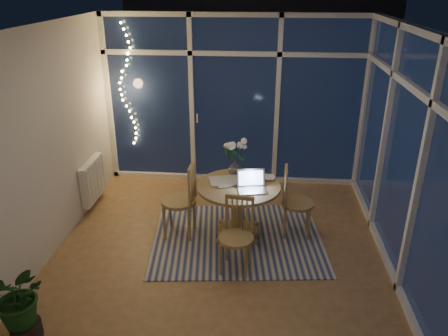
% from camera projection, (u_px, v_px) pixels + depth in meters
% --- Properties ---
extents(floor, '(4.00, 4.00, 0.00)m').
position_uv_depth(floor, '(222.00, 246.00, 5.39)').
color(floor, olive).
rests_on(floor, ground).
extents(ceiling, '(4.00, 4.00, 0.00)m').
position_uv_depth(ceiling, '(222.00, 26.00, 4.35)').
color(ceiling, white).
rests_on(ceiling, wall_back).
extents(wall_back, '(4.00, 0.04, 2.60)m').
position_uv_depth(wall_back, '(234.00, 101.00, 6.70)').
color(wall_back, silver).
rests_on(wall_back, floor).
extents(wall_front, '(4.00, 0.04, 2.60)m').
position_uv_depth(wall_front, '(196.00, 249.00, 3.05)').
color(wall_front, silver).
rests_on(wall_front, floor).
extents(wall_left, '(0.04, 4.00, 2.60)m').
position_uv_depth(wall_left, '(50.00, 142.00, 5.04)').
color(wall_left, silver).
rests_on(wall_left, floor).
extents(wall_right, '(0.04, 4.00, 2.60)m').
position_uv_depth(wall_right, '(406.00, 153.00, 4.71)').
color(wall_right, silver).
rests_on(wall_right, floor).
extents(window_wall_back, '(4.00, 0.10, 2.60)m').
position_uv_depth(window_wall_back, '(234.00, 102.00, 6.66)').
color(window_wall_back, white).
rests_on(window_wall_back, floor).
extents(window_wall_right, '(0.10, 4.00, 2.60)m').
position_uv_depth(window_wall_right, '(403.00, 153.00, 4.71)').
color(window_wall_right, white).
rests_on(window_wall_right, floor).
extents(radiator, '(0.10, 0.70, 0.58)m').
position_uv_depth(radiator, '(93.00, 180.00, 6.22)').
color(radiator, white).
rests_on(radiator, wall_left).
extents(fairy_lights, '(0.24, 0.10, 1.85)m').
position_uv_depth(fairy_lights, '(126.00, 86.00, 6.64)').
color(fairy_lights, '#FBC764').
rests_on(fairy_lights, window_wall_back).
extents(garden_patio, '(12.00, 6.00, 0.10)m').
position_uv_depth(garden_patio, '(265.00, 126.00, 9.94)').
color(garden_patio, black).
rests_on(garden_patio, ground).
extents(garden_fence, '(11.00, 0.08, 1.80)m').
position_uv_depth(garden_fence, '(245.00, 79.00, 10.05)').
color(garden_fence, '#3C1F15').
rests_on(garden_fence, ground).
extents(neighbour_roof, '(7.00, 3.00, 2.20)m').
position_uv_depth(neighbour_roof, '(261.00, 10.00, 12.25)').
color(neighbour_roof, '#2F3138').
rests_on(neighbour_roof, ground).
extents(garden_shrubs, '(0.90, 0.90, 0.90)m').
position_uv_depth(garden_shrubs, '(197.00, 125.00, 8.38)').
color(garden_shrubs, black).
rests_on(garden_shrubs, ground).
extents(rug, '(2.29, 1.91, 0.01)m').
position_uv_depth(rug, '(237.00, 238.00, 5.54)').
color(rug, beige).
rests_on(rug, floor).
extents(dining_table, '(1.13, 1.13, 0.70)m').
position_uv_depth(dining_table, '(238.00, 210.00, 5.50)').
color(dining_table, olive).
rests_on(dining_table, floor).
extents(chair_left, '(0.48, 0.48, 1.00)m').
position_uv_depth(chair_left, '(179.00, 199.00, 5.45)').
color(chair_left, olive).
rests_on(chair_left, floor).
extents(chair_right, '(0.44, 0.44, 0.93)m').
position_uv_depth(chair_right, '(298.00, 202.00, 5.47)').
color(chair_right, olive).
rests_on(chair_right, floor).
extents(chair_front, '(0.47, 0.47, 0.88)m').
position_uv_depth(chair_front, '(236.00, 237.00, 4.78)').
color(chair_front, olive).
rests_on(chair_front, floor).
extents(laptop, '(0.39, 0.35, 0.25)m').
position_uv_depth(laptop, '(252.00, 181.00, 5.16)').
color(laptop, '#B9B9BD').
rests_on(laptop, dining_table).
extents(flower_vase, '(0.22, 0.22, 0.21)m').
position_uv_depth(flower_vase, '(235.00, 167.00, 5.61)').
color(flower_vase, silver).
rests_on(flower_vase, dining_table).
extents(bowl, '(0.17, 0.17, 0.04)m').
position_uv_depth(bowl, '(269.00, 178.00, 5.50)').
color(bowl, white).
rests_on(bowl, dining_table).
extents(newspapers, '(0.45, 0.39, 0.02)m').
position_uv_depth(newspapers, '(228.00, 181.00, 5.45)').
color(newspapers, white).
rests_on(newspapers, dining_table).
extents(phone, '(0.12, 0.07, 0.01)m').
position_uv_depth(phone, '(247.00, 186.00, 5.32)').
color(phone, black).
rests_on(phone, dining_table).
extents(potted_plant, '(0.66, 0.62, 0.76)m').
position_uv_depth(potted_plant, '(20.00, 304.00, 3.87)').
color(potted_plant, '#18441A').
rests_on(potted_plant, floor).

